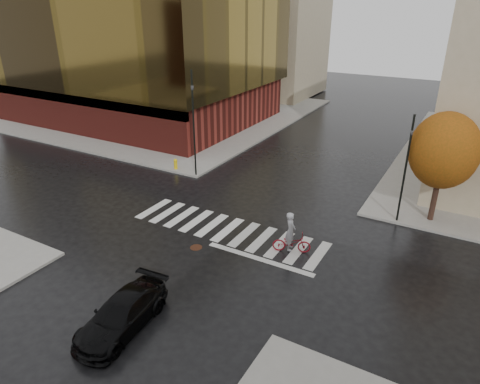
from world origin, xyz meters
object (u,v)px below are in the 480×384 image
(cyclist, at_px, (291,239))
(fire_hydrant, at_px, (176,163))
(traffic_light_ne, at_px, (406,164))
(sedan, at_px, (122,314))
(traffic_light_nw, at_px, (193,117))

(cyclist, xyz_separation_m, fire_hydrant, (-12.42, 6.32, -0.18))
(traffic_light_ne, bearing_deg, sedan, 64.31)
(cyclist, distance_m, traffic_light_nw, 12.64)
(cyclist, distance_m, fire_hydrant, 13.94)
(traffic_light_nw, bearing_deg, traffic_light_ne, 87.60)
(cyclist, relative_size, traffic_light_ne, 0.35)
(fire_hydrant, bearing_deg, sedan, -59.46)
(traffic_light_nw, height_order, fire_hydrant, traffic_light_nw)
(sedan, relative_size, traffic_light_ne, 0.72)
(sedan, height_order, fire_hydrant, sedan)
(cyclist, bearing_deg, traffic_light_nw, 37.94)
(sedan, distance_m, fire_hydrant, 17.40)
(cyclist, bearing_deg, sedan, 135.99)
(traffic_light_nw, relative_size, fire_hydrant, 9.42)
(sedan, xyz_separation_m, traffic_light_ne, (7.79, 14.79, 3.04))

